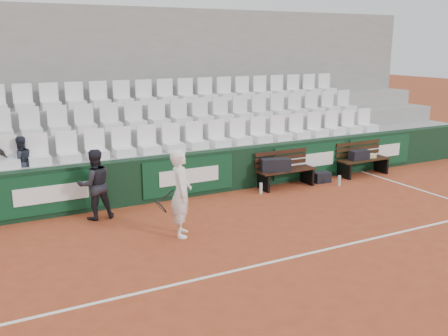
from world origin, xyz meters
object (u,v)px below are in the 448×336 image
at_px(spectator_c, 19,140).
at_px(tennis_player, 181,193).
at_px(ball_kid, 95,184).
at_px(sports_bag_left, 276,165).
at_px(bench_left, 286,178).
at_px(bench_right, 363,167).
at_px(sports_bag_ground, 322,177).
at_px(sports_bag_right, 359,155).
at_px(water_bottle_near, 261,188).
at_px(water_bottle_far, 339,181).

bearing_deg(spectator_c, tennis_player, 114.73).
bearing_deg(ball_kid, sports_bag_left, 179.81).
relative_size(bench_left, tennis_player, 0.93).
xyz_separation_m(bench_right, tennis_player, (-6.02, -1.78, 0.58)).
bearing_deg(spectator_c, bench_left, 154.22).
bearing_deg(ball_kid, spectator_c, -43.51).
bearing_deg(tennis_player, spectator_c, 131.36).
height_order(sports_bag_left, sports_bag_ground, sports_bag_left).
distance_m(sports_bag_right, water_bottle_near, 3.21).
relative_size(water_bottle_near, tennis_player, 0.16).
relative_size(sports_bag_left, spectator_c, 0.66).
distance_m(sports_bag_ground, spectator_c, 7.20).
xyz_separation_m(bench_right, sports_bag_right, (-0.18, -0.02, 0.35)).
bearing_deg(ball_kid, sports_bag_right, 179.26).
bearing_deg(sports_bag_left, sports_bag_ground, -1.85).
xyz_separation_m(tennis_player, ball_kid, (-1.17, 1.63, -0.09)).
distance_m(water_bottle_near, tennis_player, 3.16).
bearing_deg(sports_bag_left, ball_kid, -178.39).
xyz_separation_m(sports_bag_ground, ball_kid, (-5.75, -0.08, 0.58)).
distance_m(bench_right, water_bottle_far, 1.38).
bearing_deg(sports_bag_right, bench_right, 5.34).
relative_size(ball_kid, spectator_c, 1.34).
bearing_deg(water_bottle_near, sports_bag_ground, 4.46).
xyz_separation_m(sports_bag_left, spectator_c, (-5.60, 0.97, 0.93)).
bearing_deg(ball_kid, bench_left, 179.92).
xyz_separation_m(sports_bag_ground, water_bottle_near, (-1.91, -0.15, 0.00)).
xyz_separation_m(sports_bag_left, tennis_player, (-3.20, -1.75, 0.21)).
bearing_deg(water_bottle_far, sports_bag_right, 25.71).
bearing_deg(ball_kid, sports_bag_ground, 178.98).
distance_m(sports_bag_ground, water_bottle_far, 0.50).
distance_m(sports_bag_right, ball_kid, 7.01).
xyz_separation_m(water_bottle_far, spectator_c, (-7.15, 1.49, 1.40)).
height_order(sports_bag_right, water_bottle_near, sports_bag_right).
xyz_separation_m(bench_left, water_bottle_far, (1.23, -0.53, -0.09)).
xyz_separation_m(bench_left, sports_bag_right, (2.32, -0.01, 0.35)).
height_order(bench_right, water_bottle_far, bench_right).
xyz_separation_m(sports_bag_left, sports_bag_ground, (1.39, -0.04, -0.47)).
distance_m(bench_right, ball_kid, 7.21).
xyz_separation_m(bench_right, water_bottle_near, (-3.35, -0.22, -0.09)).
relative_size(sports_bag_right, ball_kid, 0.38).
xyz_separation_m(bench_right, ball_kid, (-7.19, -0.15, 0.49)).
bearing_deg(spectator_c, sports_bag_right, 156.69).
bearing_deg(spectator_c, ball_kid, 121.67).
bearing_deg(water_bottle_near, bench_right, 3.72).
xyz_separation_m(bench_left, sports_bag_left, (-0.32, -0.02, 0.38)).
distance_m(bench_left, bench_right, 2.50).
height_order(bench_left, sports_bag_right, sports_bag_right).
distance_m(sports_bag_left, ball_kid, 4.37).
bearing_deg(bench_right, water_bottle_far, -156.91).
height_order(water_bottle_far, tennis_player, tennis_player).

